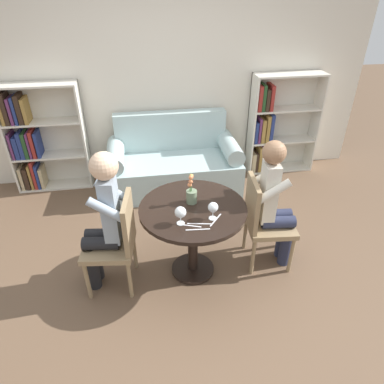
{
  "coord_description": "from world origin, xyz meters",
  "views": [
    {
      "loc": [
        -0.38,
        -2.34,
        2.38
      ],
      "look_at": [
        0.0,
        0.05,
        0.85
      ],
      "focal_mm": 32.0,
      "sensor_mm": 36.0,
      "label": 1
    }
  ],
  "objects": [
    {
      "name": "bookshelf_left",
      "position": [
        -1.66,
        1.85,
        0.65
      ],
      "size": [
        0.93,
        0.28,
        1.34
      ],
      "color": "silver",
      "rests_on": "ground_plane"
    },
    {
      "name": "flower_vase",
      "position": [
        -0.01,
        0.07,
        0.82
      ],
      "size": [
        0.09,
        0.09,
        0.27
      ],
      "color": "gray",
      "rests_on": "round_table"
    },
    {
      "name": "fork_left_setting",
      "position": [
        0.01,
        -0.23,
        0.73
      ],
      "size": [
        0.19,
        0.04,
        0.0
      ],
      "color": "silver",
      "rests_on": "round_table"
    },
    {
      "name": "round_table",
      "position": [
        0.0,
        0.0,
        0.58
      ],
      "size": [
        0.92,
        0.92,
        0.73
      ],
      "color": "black",
      "rests_on": "ground_plane"
    },
    {
      "name": "chair_left",
      "position": [
        -0.66,
        -0.04,
        0.49
      ],
      "size": [
        0.47,
        0.47,
        0.9
      ],
      "rotation": [
        0.0,
        0.0,
        -1.7
      ],
      "color": "#937A56",
      "rests_on": "ground_plane"
    },
    {
      "name": "ground_plane",
      "position": [
        0.0,
        0.0,
        0.0
      ],
      "size": [
        16.0,
        16.0,
        0.0
      ],
      "primitive_type": "plane",
      "color": "brown"
    },
    {
      "name": "person_left",
      "position": [
        -0.74,
        -0.03,
        0.71
      ],
      "size": [
        0.44,
        0.37,
        1.3
      ],
      "rotation": [
        0.0,
        0.0,
        -1.7
      ],
      "color": "black",
      "rests_on": "ground_plane"
    },
    {
      "name": "person_right",
      "position": [
        0.75,
        0.03,
        0.67
      ],
      "size": [
        0.44,
        0.36,
        1.27
      ],
      "rotation": [
        0.0,
        0.0,
        1.48
      ],
      "color": "#282D47",
      "rests_on": "ground_plane"
    },
    {
      "name": "wine_glass_right",
      "position": [
        0.13,
        -0.18,
        0.83
      ],
      "size": [
        0.08,
        0.08,
        0.15
      ],
      "color": "white",
      "rests_on": "round_table"
    },
    {
      "name": "knife_left_setting",
      "position": [
        -0.07,
        -0.25,
        0.73
      ],
      "size": [
        0.18,
        0.08,
        0.0
      ],
      "color": "silver",
      "rests_on": "round_table"
    },
    {
      "name": "chair_right",
      "position": [
        0.66,
        0.04,
        0.49
      ],
      "size": [
        0.46,
        0.46,
        0.9
      ],
      "rotation": [
        0.0,
        0.0,
        1.48
      ],
      "color": "#937A56",
      "rests_on": "ground_plane"
    },
    {
      "name": "knife_right_setting",
      "position": [
        0.15,
        -0.21,
        0.73
      ],
      "size": [
        0.13,
        0.16,
        0.0
      ],
      "color": "silver",
      "rests_on": "round_table"
    },
    {
      "name": "couch",
      "position": [
        0.0,
        1.59,
        0.31
      ],
      "size": [
        1.65,
        0.8,
        0.92
      ],
      "color": "#A8C1C1",
      "rests_on": "ground_plane"
    },
    {
      "name": "bookshelf_right",
      "position": [
        1.41,
        1.86,
        0.65
      ],
      "size": [
        0.93,
        0.28,
        1.34
      ],
      "color": "silver",
      "rests_on": "ground_plane"
    },
    {
      "name": "fork_right_setting",
      "position": [
        -0.01,
        -0.3,
        0.73
      ],
      "size": [
        0.19,
        0.03,
        0.0
      ],
      "color": "silver",
      "rests_on": "round_table"
    },
    {
      "name": "wine_glass_left",
      "position": [
        -0.13,
        -0.21,
        0.83
      ],
      "size": [
        0.09,
        0.09,
        0.15
      ],
      "color": "white",
      "rests_on": "round_table"
    },
    {
      "name": "back_wall",
      "position": [
        0.0,
        2.01,
        1.35
      ],
      "size": [
        5.2,
        0.05,
        2.7
      ],
      "color": "silver",
      "rests_on": "ground_plane"
    }
  ]
}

